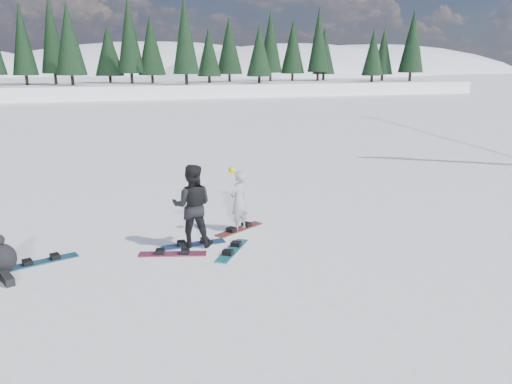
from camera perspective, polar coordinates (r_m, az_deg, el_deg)
ground at (r=11.85m, az=4.90°, el=-5.96°), size 420.00×420.00×0.00m
alpine_backdrop at (r=200.37m, az=-19.65°, el=8.64°), size 412.50×227.00×53.20m
snowboarder_woman at (r=12.55m, az=-1.97°, el=-0.95°), size 0.67×0.63×1.69m
snowboarder_man at (r=11.55m, az=-7.31°, el=-1.55°), size 1.11×0.97×1.93m
seated_rider at (r=11.28m, az=-27.19°, el=-6.93°), size 0.72×1.07×0.85m
snowboard_woman at (r=12.78m, az=-1.93°, el=-4.29°), size 1.43×1.02×0.03m
snowboard_man at (r=11.85m, az=-7.16°, el=-5.96°), size 1.51×0.37×0.03m
snowboard_loose_c at (r=11.71m, az=-23.30°, el=-7.36°), size 1.51×0.76×0.03m
snowboard_loose_a at (r=11.39m, az=-2.76°, el=-6.71°), size 1.08×1.40×0.03m
snowboard_loose_b at (r=11.35m, az=-9.51°, el=-7.00°), size 1.52×0.66×0.03m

